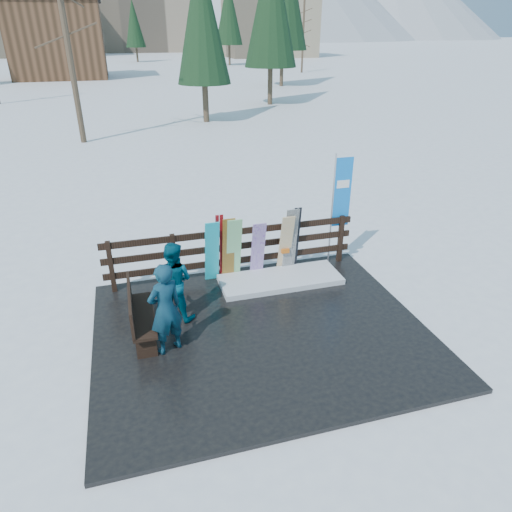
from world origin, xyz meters
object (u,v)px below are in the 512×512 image
object	(u,v)px
rental_flag	(340,197)
snowboard_5	(286,244)
snowboard_0	(212,252)
snowboard_4	(290,241)
snowboard_1	(234,249)
snowboard_2	(228,249)
snowboard_3	(258,250)
bench	(138,313)
person_back	(173,281)
person_front	(165,309)

from	to	relation	value
rental_flag	snowboard_5	bearing A→B (deg)	-168.81
snowboard_0	snowboard_4	world-z (taller)	snowboard_4
snowboard_4	rental_flag	bearing A→B (deg)	12.16
snowboard_1	snowboard_2	bearing A→B (deg)	-180.00
rental_flag	snowboard_3	bearing A→B (deg)	-172.33
snowboard_2	rental_flag	size ratio (longest dim) A/B	0.59
snowboard_5	bench	bearing A→B (deg)	-154.01
snowboard_2	person_back	bearing A→B (deg)	-139.32
snowboard_0	snowboard_3	world-z (taller)	snowboard_0
person_back	snowboard_4	bearing A→B (deg)	-127.83
person_back	rental_flag	bearing A→B (deg)	-130.94
snowboard_5	person_front	bearing A→B (deg)	-143.47
snowboard_5	rental_flag	xyz separation A→B (m)	(1.36, 0.27, 0.89)
snowboard_0	person_front	distance (m)	2.43
snowboard_0	snowboard_4	bearing A→B (deg)	0.00
person_back	snowboard_1	bearing A→B (deg)	-112.04
snowboard_2	person_back	distance (m)	1.72
snowboard_0	snowboard_4	distance (m)	1.77
bench	snowboard_3	xyz separation A→B (m)	(2.66, 1.61, 0.15)
person_front	snowboard_2	bearing A→B (deg)	-150.57
snowboard_3	snowboard_5	distance (m)	0.64
snowboard_2	snowboard_4	xyz separation A→B (m)	(1.41, 0.00, 0.02)
snowboard_4	rental_flag	distance (m)	1.52
rental_flag	person_back	world-z (taller)	rental_flag
snowboard_3	snowboard_5	bearing A→B (deg)	-0.00
snowboard_1	person_back	world-z (taller)	person_back
snowboard_3	person_back	world-z (taller)	person_back
snowboard_0	snowboard_4	size ratio (longest dim) A/B	0.97
snowboard_3	snowboard_0	bearing A→B (deg)	180.00
rental_flag	person_back	bearing A→B (deg)	-160.67
snowboard_2	rental_flag	xyz separation A→B (m)	(2.66, 0.27, 0.85)
snowboard_0	snowboard_4	xyz separation A→B (m)	(1.77, 0.00, 0.04)
rental_flag	snowboard_0	bearing A→B (deg)	-174.90
snowboard_2	rental_flag	world-z (taller)	rental_flag
snowboard_1	snowboard_5	world-z (taller)	snowboard_1
bench	person_back	bearing A→B (deg)	35.00
bench	snowboard_2	world-z (taller)	snowboard_2
bench	snowboard_1	xyz separation A→B (m)	(2.12, 1.61, 0.23)
snowboard_2	snowboard_5	bearing A→B (deg)	0.00
snowboard_0	rental_flag	bearing A→B (deg)	5.10
snowboard_4	person_back	bearing A→B (deg)	-157.56
snowboard_5	snowboard_3	bearing A→B (deg)	180.00
snowboard_5	snowboard_0	bearing A→B (deg)	180.00
bench	snowboard_5	distance (m)	3.68
snowboard_0	person_front	xyz separation A→B (m)	(-1.19, -2.11, 0.09)
snowboard_3	snowboard_4	distance (m)	0.76
snowboard_2	person_front	world-z (taller)	person_front
snowboard_1	snowboard_2	world-z (taller)	snowboard_2
bench	snowboard_0	xyz separation A→B (m)	(1.64, 1.61, 0.23)
snowboard_0	person_back	bearing A→B (deg)	-130.15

